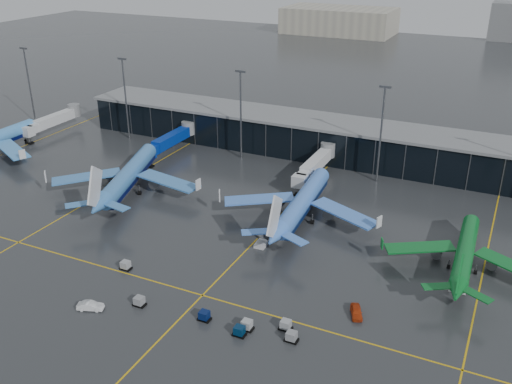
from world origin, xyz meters
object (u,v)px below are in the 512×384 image
at_px(airliner_klm_near, 303,191).
at_px(baggage_carts, 216,313).
at_px(mobile_airstair, 261,243).
at_px(service_van_white, 90,306).
at_px(airliner_aer_lingus, 467,242).
at_px(service_van_red, 356,312).
at_px(airliner_arkefly, 128,165).

bearing_deg(airliner_klm_near, baggage_carts, -94.07).
bearing_deg(mobile_airstair, airliner_klm_near, 76.87).
height_order(airliner_klm_near, service_van_white, airliner_klm_near).
bearing_deg(service_van_white, baggage_carts, -91.16).
bearing_deg(airliner_aer_lingus, service_van_red, -122.47).
relative_size(airliner_aer_lingus, mobile_airstair, 10.54).
relative_size(airliner_arkefly, service_van_white, 9.87).
bearing_deg(airliner_aer_lingus, airliner_klm_near, 168.42).
height_order(mobile_airstair, service_van_red, mobile_airstair).
height_order(baggage_carts, service_van_red, baggage_carts).
bearing_deg(airliner_arkefly, airliner_aer_lingus, -19.26).
xyz_separation_m(baggage_carts, service_van_white, (-20.61, -7.52, 0.00)).
relative_size(airliner_klm_near, baggage_carts, 1.10).
height_order(airliner_klm_near, airliner_aer_lingus, airliner_klm_near).
bearing_deg(mobile_airstair, airliner_aer_lingus, 11.38).
relative_size(airliner_aer_lingus, service_van_white, 7.85).
bearing_deg(airliner_klm_near, mobile_airstair, -105.11).
distance_m(baggage_carts, service_van_red, 24.03).
xyz_separation_m(airliner_aer_lingus, service_van_red, (-14.39, -24.24, -4.81)).
bearing_deg(service_van_red, mobile_airstair, 126.28).
bearing_deg(airliner_arkefly, service_van_red, -39.31).
relative_size(airliner_arkefly, baggage_carts, 1.16).
distance_m(airliner_klm_near, service_van_white, 53.14).
xyz_separation_m(mobile_airstair, service_van_red, (24.73, -14.65, 0.00)).
height_order(airliner_arkefly, service_van_white, airliner_arkefly).
xyz_separation_m(baggage_carts, mobile_airstair, (-3.22, 25.35, 0.01)).
relative_size(airliner_arkefly, airliner_klm_near, 1.05).
relative_size(airliner_aer_lingus, service_van_red, 8.03).
bearing_deg(service_van_white, airliner_klm_near, -43.94).
height_order(airliner_arkefly, airliner_klm_near, airliner_arkefly).
xyz_separation_m(service_van_red, service_van_white, (-42.12, -18.22, -0.01)).
distance_m(mobile_airstair, service_van_white, 37.19).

